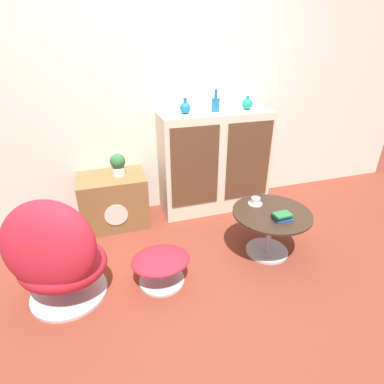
{
  "coord_description": "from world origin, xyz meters",
  "views": [
    {
      "loc": [
        -0.62,
        -1.64,
        1.71
      ],
      "look_at": [
        0.09,
        0.57,
        0.55
      ],
      "focal_mm": 28.0,
      "sensor_mm": 36.0,
      "label": 1
    }
  ],
  "objects_px": {
    "book_stack": "(282,217)",
    "egg_chair": "(56,257)",
    "potted_plant": "(118,164)",
    "coffee_table": "(270,224)",
    "teacup": "(255,201)",
    "vase_leftmost": "(185,108)",
    "tv_console": "(114,200)",
    "ottoman": "(161,263)",
    "sideboard": "(215,162)",
    "vase_inner_left": "(216,104)",
    "vase_inner_right": "(247,104)"
  },
  "relations": [
    {
      "from": "book_stack",
      "to": "egg_chair",
      "type": "bearing_deg",
      "value": 177.01
    },
    {
      "from": "potted_plant",
      "to": "coffee_table",
      "type": "bearing_deg",
      "value": -38.17
    },
    {
      "from": "teacup",
      "to": "vase_leftmost",
      "type": "bearing_deg",
      "value": 117.82
    },
    {
      "from": "tv_console",
      "to": "ottoman",
      "type": "height_order",
      "value": "tv_console"
    },
    {
      "from": "coffee_table",
      "to": "potted_plant",
      "type": "bearing_deg",
      "value": 141.83
    },
    {
      "from": "sideboard",
      "to": "potted_plant",
      "type": "distance_m",
      "value": 1.03
    },
    {
      "from": "book_stack",
      "to": "ottoman",
      "type": "bearing_deg",
      "value": 176.64
    },
    {
      "from": "coffee_table",
      "to": "potted_plant",
      "type": "distance_m",
      "value": 1.54
    },
    {
      "from": "sideboard",
      "to": "ottoman",
      "type": "distance_m",
      "value": 1.38
    },
    {
      "from": "tv_console",
      "to": "vase_leftmost",
      "type": "bearing_deg",
      "value": 2.11
    },
    {
      "from": "book_stack",
      "to": "sideboard",
      "type": "bearing_deg",
      "value": 98.28
    },
    {
      "from": "teacup",
      "to": "tv_console",
      "type": "bearing_deg",
      "value": 147.76
    },
    {
      "from": "coffee_table",
      "to": "egg_chair",
      "type": "bearing_deg",
      "value": -178.5
    },
    {
      "from": "potted_plant",
      "to": "sideboard",
      "type": "bearing_deg",
      "value": 1.35
    },
    {
      "from": "coffee_table",
      "to": "vase_inner_left",
      "type": "xyz_separation_m",
      "value": [
        -0.16,
        0.95,
        0.86
      ]
    },
    {
      "from": "potted_plant",
      "to": "vase_inner_right",
      "type": "bearing_deg",
      "value": 1.18
    },
    {
      "from": "coffee_table",
      "to": "teacup",
      "type": "height_order",
      "value": "teacup"
    },
    {
      "from": "sideboard",
      "to": "potted_plant",
      "type": "height_order",
      "value": "sideboard"
    },
    {
      "from": "ottoman",
      "to": "vase_inner_right",
      "type": "bearing_deg",
      "value": 40.99
    },
    {
      "from": "teacup",
      "to": "book_stack",
      "type": "xyz_separation_m",
      "value": [
        0.07,
        -0.31,
        0.0
      ]
    },
    {
      "from": "vase_inner_left",
      "to": "ottoman",
      "type": "bearing_deg",
      "value": -128.94
    },
    {
      "from": "egg_chair",
      "to": "vase_inner_left",
      "type": "relative_size",
      "value": 3.99
    },
    {
      "from": "vase_leftmost",
      "to": "ottoman",
      "type": "bearing_deg",
      "value": -116.62
    },
    {
      "from": "vase_inner_left",
      "to": "potted_plant",
      "type": "height_order",
      "value": "vase_inner_left"
    },
    {
      "from": "tv_console",
      "to": "teacup",
      "type": "bearing_deg",
      "value": -32.24
    },
    {
      "from": "ottoman",
      "to": "book_stack",
      "type": "xyz_separation_m",
      "value": [
        1.0,
        -0.06,
        0.27
      ]
    },
    {
      "from": "sideboard",
      "to": "vase_inner_right",
      "type": "xyz_separation_m",
      "value": [
        0.34,
        0.0,
        0.6
      ]
    },
    {
      "from": "potted_plant",
      "to": "ottoman",
      "type": "bearing_deg",
      "value": -79.7
    },
    {
      "from": "egg_chair",
      "to": "vase_inner_left",
      "type": "height_order",
      "value": "vase_inner_left"
    },
    {
      "from": "vase_inner_left",
      "to": "tv_console",
      "type": "bearing_deg",
      "value": -178.5
    },
    {
      "from": "vase_leftmost",
      "to": "potted_plant",
      "type": "xyz_separation_m",
      "value": [
        -0.7,
        -0.03,
        -0.49
      ]
    },
    {
      "from": "vase_inner_left",
      "to": "teacup",
      "type": "relative_size",
      "value": 1.7
    },
    {
      "from": "vase_leftmost",
      "to": "potted_plant",
      "type": "relative_size",
      "value": 0.68
    },
    {
      "from": "tv_console",
      "to": "coffee_table",
      "type": "distance_m",
      "value": 1.57
    },
    {
      "from": "egg_chair",
      "to": "vase_leftmost",
      "type": "relative_size",
      "value": 5.74
    },
    {
      "from": "tv_console",
      "to": "coffee_table",
      "type": "height_order",
      "value": "tv_console"
    },
    {
      "from": "vase_leftmost",
      "to": "potted_plant",
      "type": "bearing_deg",
      "value": -177.69
    },
    {
      "from": "vase_inner_left",
      "to": "vase_inner_right",
      "type": "bearing_deg",
      "value": -0.0
    },
    {
      "from": "potted_plant",
      "to": "teacup",
      "type": "distance_m",
      "value": 1.36
    },
    {
      "from": "sideboard",
      "to": "egg_chair",
      "type": "xyz_separation_m",
      "value": [
        -1.56,
        -1.0,
        -0.15
      ]
    },
    {
      "from": "coffee_table",
      "to": "vase_leftmost",
      "type": "distance_m",
      "value": 1.36
    },
    {
      "from": "egg_chair",
      "to": "tv_console",
      "type": "bearing_deg",
      "value": 65.17
    },
    {
      "from": "coffee_table",
      "to": "vase_inner_left",
      "type": "height_order",
      "value": "vase_inner_left"
    },
    {
      "from": "egg_chair",
      "to": "ottoman",
      "type": "bearing_deg",
      "value": -2.47
    },
    {
      "from": "tv_console",
      "to": "potted_plant",
      "type": "xyz_separation_m",
      "value": [
        0.08,
        0.0,
        0.38
      ]
    },
    {
      "from": "ottoman",
      "to": "vase_inner_left",
      "type": "bearing_deg",
      "value": 51.06
    },
    {
      "from": "potted_plant",
      "to": "teacup",
      "type": "relative_size",
      "value": 1.73
    },
    {
      "from": "potted_plant",
      "to": "book_stack",
      "type": "bearing_deg",
      "value": -41.84
    },
    {
      "from": "potted_plant",
      "to": "teacup",
      "type": "xyz_separation_m",
      "value": [
        1.11,
        -0.75,
        -0.21
      ]
    },
    {
      "from": "tv_console",
      "to": "vase_leftmost",
      "type": "height_order",
      "value": "vase_leftmost"
    }
  ]
}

